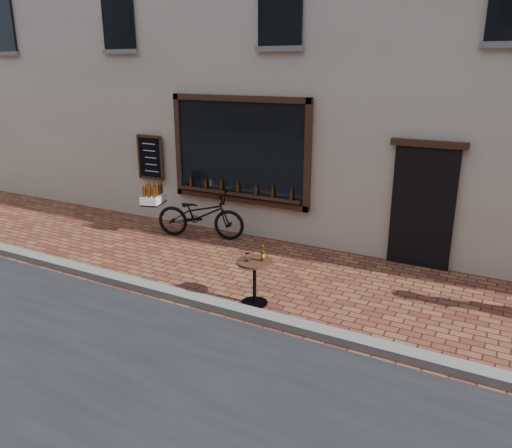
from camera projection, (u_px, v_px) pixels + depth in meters
The scene contains 4 objects.
ground at pixel (233, 321), 7.25m from camera, with size 90.00×90.00×0.00m, color #5A271D.
kerb at pixel (240, 311), 7.40m from camera, with size 90.00×0.25×0.12m, color slate.
cargo_bicycle at pixel (199, 214), 10.65m from camera, with size 2.30×1.18×1.08m.
bistro_table at pixel (255, 273), 7.62m from camera, with size 0.56×0.56×0.96m.
Camera 1 is at (3.40, -5.53, 3.53)m, focal length 35.00 mm.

